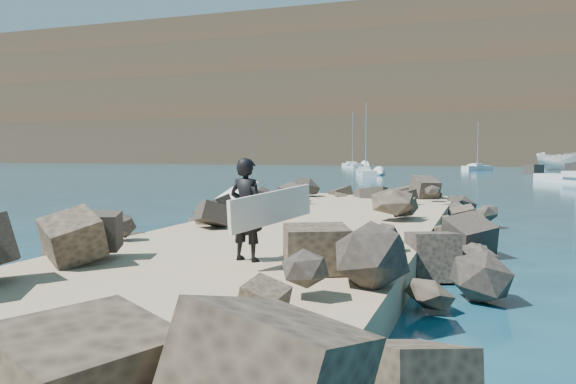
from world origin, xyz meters
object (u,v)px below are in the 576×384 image
object	(u,v)px
boat_imported	(562,161)
surfboard_resting	(235,197)
surfer_with_board	(250,209)
sailboat_b	(477,168)

from	to	relation	value
boat_imported	surfboard_resting	bearing A→B (deg)	-165.38
boat_imported	surfer_with_board	size ratio (longest dim) A/B	3.36
surfboard_resting	boat_imported	world-z (taller)	boat_imported
boat_imported	surfer_with_board	xyz separation A→B (m)	(-13.13, -72.51, 0.14)
sailboat_b	surfer_with_board	bearing A→B (deg)	-92.16
boat_imported	sailboat_b	distance (m)	10.61
surfboard_resting	sailboat_b	size ratio (longest dim) A/B	0.37
surfboard_resting	sailboat_b	bearing A→B (deg)	82.96
boat_imported	surfer_with_board	distance (m)	73.69
surfboard_resting	sailboat_b	world-z (taller)	sailboat_b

